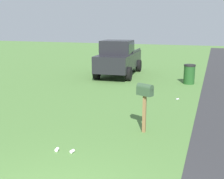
% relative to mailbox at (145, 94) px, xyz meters
% --- Properties ---
extents(mailbox, '(0.36, 0.49, 1.39)m').
position_rel_mailbox_xyz_m(mailbox, '(0.00, 0.00, 0.00)').
color(mailbox, brown).
rests_on(mailbox, ground).
extents(pickup_truck, '(4.99, 2.41, 2.09)m').
position_rel_mailbox_xyz_m(pickup_truck, '(8.18, 3.56, -0.00)').
color(pickup_truck, black).
rests_on(pickup_truck, ground).
extents(trash_bin, '(0.58, 0.58, 0.99)m').
position_rel_mailbox_xyz_m(trash_bin, '(7.17, -0.59, -0.60)').
color(trash_bin, '#1E4C1E').
rests_on(trash_bin, ground).
extents(litter_cup_midfield_b, '(0.11, 0.09, 0.08)m').
position_rel_mailbox_xyz_m(litter_cup_midfield_b, '(-1.85, 1.27, -1.06)').
color(litter_cup_midfield_b, white).
rests_on(litter_cup_midfield_b, ground).
extents(litter_can_midfield_a, '(0.13, 0.13, 0.07)m').
position_rel_mailbox_xyz_m(litter_can_midfield_a, '(3.79, -0.45, -1.07)').
color(litter_can_midfield_a, silver).
rests_on(litter_can_midfield_a, ground).
extents(litter_cup_near_hydrant, '(0.11, 0.09, 0.08)m').
position_rel_mailbox_xyz_m(litter_cup_near_hydrant, '(-1.90, 1.66, -1.06)').
color(litter_cup_near_hydrant, white).
rests_on(litter_cup_near_hydrant, ground).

